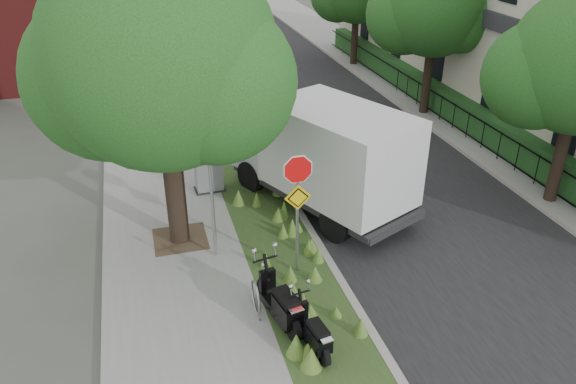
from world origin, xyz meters
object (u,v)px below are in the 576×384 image
Objects in this scene: scooter_far at (314,337)px; utility_cabinet at (209,173)px; box_truck at (324,152)px; scooter_near at (283,308)px; sign_assembly at (298,191)px.

utility_cabinet is (-0.95, 7.56, 0.21)m from scooter_far.
scooter_near is at bearing -117.62° from box_truck.
box_truck is 3.72m from utility_cabinet.
utility_cabinet is at bearing 94.66° from scooter_near.
scooter_far is 6.35m from box_truck.
utility_cabinet is at bearing 150.93° from box_truck.
box_truck reaches higher than scooter_near.
utility_cabinet is (-3.11, 1.73, -1.06)m from box_truck.
scooter_far is at bearing -66.01° from scooter_near.
sign_assembly is 0.51× the size of box_truck.
utility_cabinet is (-1.40, 4.84, -1.63)m from sign_assembly.
scooter_near is 5.67m from box_truck.
scooter_far is 0.25× the size of box_truck.
sign_assembly is 5.30m from utility_cabinet.
box_truck is at bearing 61.17° from sign_assembly.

